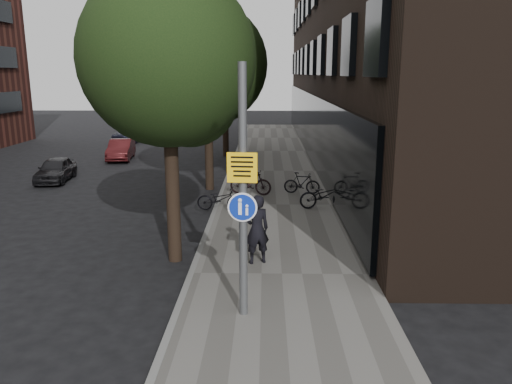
{
  "coord_description": "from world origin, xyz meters",
  "views": [
    {
      "loc": [
        -0.16,
        -8.18,
        4.94
      ],
      "look_at": [
        -0.4,
        4.13,
        2.0
      ],
      "focal_mm": 35.0,
      "sensor_mm": 36.0,
      "label": 1
    }
  ],
  "objects_px": {
    "pedestrian": "(257,229)",
    "parked_bike_facade_near": "(325,195)",
    "parked_car_near": "(56,169)",
    "signpost": "(243,194)"
  },
  "relations": [
    {
      "from": "parked_bike_facade_near",
      "to": "parked_car_near",
      "type": "relative_size",
      "value": 0.57
    },
    {
      "from": "pedestrian",
      "to": "parked_car_near",
      "type": "height_order",
      "value": "pedestrian"
    },
    {
      "from": "pedestrian",
      "to": "parked_bike_facade_near",
      "type": "height_order",
      "value": "pedestrian"
    },
    {
      "from": "parked_bike_facade_near",
      "to": "parked_car_near",
      "type": "xyz_separation_m",
      "value": [
        -11.99,
        5.0,
        -0.06
      ]
    },
    {
      "from": "pedestrian",
      "to": "parked_bike_facade_near",
      "type": "xyz_separation_m",
      "value": [
        2.38,
        5.47,
        -0.42
      ]
    },
    {
      "from": "pedestrian",
      "to": "parked_bike_facade_near",
      "type": "relative_size",
      "value": 0.97
    },
    {
      "from": "parked_car_near",
      "to": "pedestrian",
      "type": "bearing_deg",
      "value": -53.03
    },
    {
      "from": "signpost",
      "to": "pedestrian",
      "type": "distance_m",
      "value": 3.28
    },
    {
      "from": "pedestrian",
      "to": "parked_car_near",
      "type": "bearing_deg",
      "value": -67.41
    },
    {
      "from": "signpost",
      "to": "parked_car_near",
      "type": "distance_m",
      "value": 16.42
    }
  ]
}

